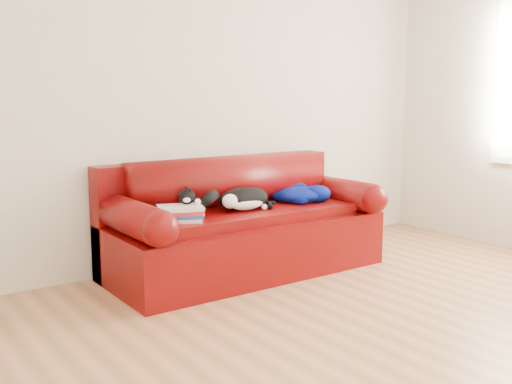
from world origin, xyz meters
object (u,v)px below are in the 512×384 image
(sofa_base, at_px, (245,242))
(book_stack, at_px, (179,213))
(cat, at_px, (244,199))
(blanket, at_px, (300,194))

(sofa_base, height_order, book_stack, book_stack)
(cat, distance_m, blanket, 0.59)
(sofa_base, relative_size, cat, 3.44)
(sofa_base, height_order, blanket, blanket)
(book_stack, xyz_separation_m, blanket, (1.15, 0.09, 0.01))
(book_stack, distance_m, cat, 0.57)
(sofa_base, distance_m, book_stack, 0.71)
(sofa_base, xyz_separation_m, blanket, (0.53, -0.02, 0.32))
(sofa_base, bearing_deg, blanket, -2.20)
(cat, relative_size, blanket, 1.27)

